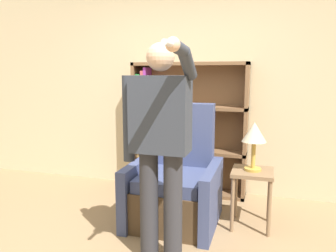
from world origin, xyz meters
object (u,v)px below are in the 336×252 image
(bookcase, at_px, (180,129))
(table_lamp, at_px, (254,135))
(person_standing, at_px, (160,141))
(armchair, at_px, (176,186))
(side_table, at_px, (252,182))

(bookcase, xyz_separation_m, table_lamp, (0.95, -0.78, 0.12))
(bookcase, height_order, person_standing, person_standing)
(armchair, height_order, table_lamp, armchair)
(armchair, distance_m, table_lamp, 0.95)
(person_standing, bearing_deg, side_table, 51.63)
(armchair, bearing_deg, bookcase, 102.22)
(bookcase, bearing_deg, person_standing, -80.52)
(armchair, distance_m, person_standing, 1.02)
(side_table, bearing_deg, armchair, -174.54)
(bookcase, xyz_separation_m, armchair, (0.18, -0.85, -0.45))
(bookcase, bearing_deg, side_table, -39.27)
(armchair, relative_size, table_lamp, 2.52)
(table_lamp, bearing_deg, bookcase, 140.73)
(bookcase, bearing_deg, table_lamp, -39.27)
(side_table, relative_size, table_lamp, 1.22)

